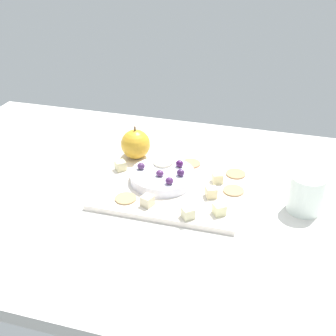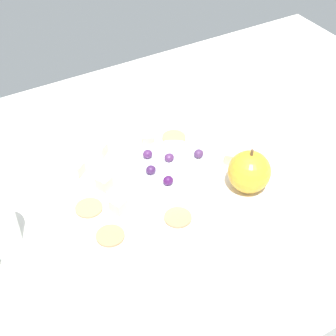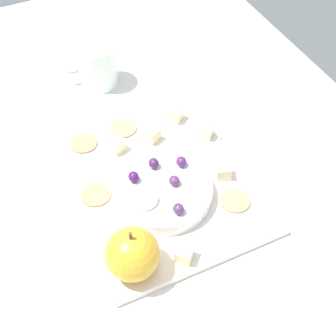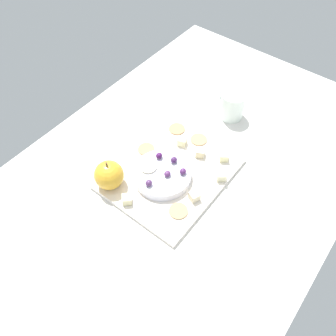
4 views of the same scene
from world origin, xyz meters
The scene contains 21 objects.
table centered at (0.00, 0.00, 1.52)cm, with size 141.61×84.83×3.04cm, color silver.
platter centered at (2.17, 2.46, 3.71)cm, with size 34.63×29.23×1.34cm, color silver.
serving_dish centered at (-0.64, 2.91, 5.60)cm, with size 16.03×16.03×2.45cm, color white.
apple_whole centered at (-11.05, 12.60, 8.36)cm, with size 7.98×7.98×7.98cm, color gold.
apple_stem centered at (-11.05, 12.60, 12.96)cm, with size 0.50×0.50×1.20cm, color brown.
cheese_cube_0 centered at (12.52, 5.91, 5.60)cm, with size 2.45×2.45×2.45cm, color beige.
cheese_cube_1 centered at (-0.99, -8.16, 5.60)cm, with size 2.45×2.45×2.45cm, color beige.
cheese_cube_2 centered at (-12.67, 5.11, 5.60)cm, with size 2.45×2.45×2.45cm, color beige.
cheese_cube_3 centered at (12.23, -0.79, 5.60)cm, with size 2.45×2.45×2.45cm, color beige.
cheese_cube_4 centered at (8.88, -10.14, 5.60)cm, with size 2.45×2.45×2.45cm, color beige.
cheese_cube_5 centered at (15.19, -7.00, 5.60)cm, with size 2.45×2.45×2.45cm, color beige.
cracker_0 centered at (4.29, 12.88, 4.57)cm, with size 4.95×4.95×0.40cm, color tan.
cracker_1 centered at (16.46, 10.77, 4.57)cm, with size 4.95×4.95×0.40cm, color tan.
cracker_2 centered at (-6.65, -7.19, 4.57)cm, with size 4.95×4.95×0.40cm, color tan.
cracker_3 centered at (17.00, 2.89, 4.57)cm, with size 4.95×4.95×0.40cm, color tan.
grape_0 centered at (4.02, 2.49, 7.70)cm, with size 1.92×1.73×1.75cm, color #40214F.
grape_1 centered at (-6.22, 2.94, 7.69)cm, with size 1.92×1.73×1.74cm, color #4D2D59.
grape_2 centered at (-0.78, 1.01, 7.60)cm, with size 1.92×1.73×1.56cm, color #532B5C.
grape_3 centered at (2.69, 6.66, 7.73)cm, with size 1.92×1.73×1.80cm, color #43164F.
grape_4 centered at (2.39, -1.82, 7.70)cm, with size 1.92×1.73×1.74cm, color #4E255A.
apple_slice_0 centered at (-1.70, 6.96, 7.12)cm, with size 4.88×4.88×0.60cm, color beige.
Camera 2 is at (36.69, 65.80, 71.29)cm, focal length 54.94 mm.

